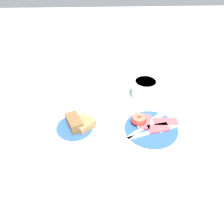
% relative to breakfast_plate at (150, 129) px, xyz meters
% --- Properties ---
extents(ground_plane, '(3.00, 3.00, 0.00)m').
position_rel_breakfast_plate_xyz_m(ground_plane, '(-0.08, -0.02, -0.01)').
color(ground_plane, '#B7CCB7').
extents(breakfast_plate, '(0.24, 0.24, 0.04)m').
position_rel_breakfast_plate_xyz_m(breakfast_plate, '(0.00, 0.00, 0.00)').
color(breakfast_plate, silver).
rests_on(breakfast_plate, ground_plane).
extents(bread_plate, '(0.17, 0.17, 0.05)m').
position_rel_breakfast_plate_xyz_m(bread_plate, '(-0.25, 0.01, 0.00)').
color(bread_plate, silver).
rests_on(bread_plate, ground_plane).
extents(sugar_cup, '(0.10, 0.10, 0.07)m').
position_rel_breakfast_plate_xyz_m(sugar_cup, '(0.01, 0.19, 0.03)').
color(sugar_cup, white).
rests_on(sugar_cup, ground_plane).
extents(teaspoon_by_saucer, '(0.14, 0.16, 0.01)m').
position_rel_breakfast_plate_xyz_m(teaspoon_by_saucer, '(-0.22, 0.23, -0.01)').
color(teaspoon_by_saucer, silver).
rests_on(teaspoon_by_saucer, ground_plane).
extents(fork_on_cloth, '(0.15, 0.13, 0.01)m').
position_rel_breakfast_plate_xyz_m(fork_on_cloth, '(0.10, -0.18, -0.01)').
color(fork_on_cloth, silver).
rests_on(fork_on_cloth, ground_plane).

